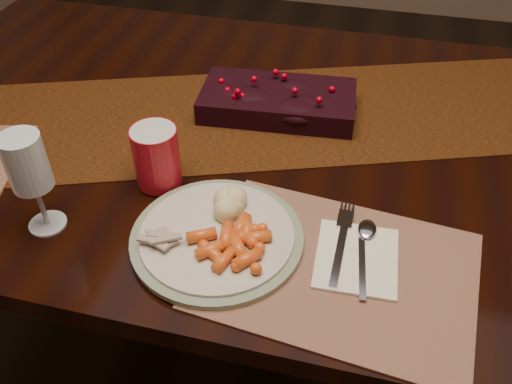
% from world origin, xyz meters
% --- Properties ---
extents(floor, '(5.00, 5.00, 0.00)m').
position_xyz_m(floor, '(0.00, 0.00, 0.00)').
color(floor, black).
rests_on(floor, ground).
extents(dining_table, '(1.80, 1.00, 0.75)m').
position_xyz_m(dining_table, '(0.00, 0.00, 0.38)').
color(dining_table, black).
rests_on(dining_table, floor).
extents(table_runner, '(1.81, 0.96, 0.00)m').
position_xyz_m(table_runner, '(0.00, 0.07, 0.75)').
color(table_runner, '#573108').
rests_on(table_runner, dining_table).
extents(centerpiece, '(0.33, 0.19, 0.06)m').
position_xyz_m(centerpiece, '(-0.02, 0.07, 0.78)').
color(centerpiece, black).
rests_on(centerpiece, table_runner).
extents(placemat_main, '(0.44, 0.34, 0.00)m').
position_xyz_m(placemat_main, '(0.16, -0.33, 0.75)').
color(placemat_main, brown).
rests_on(placemat_main, dining_table).
extents(dinner_plate, '(0.29, 0.29, 0.02)m').
position_xyz_m(dinner_plate, '(-0.03, -0.32, 0.76)').
color(dinner_plate, beige).
rests_on(dinner_plate, placemat_main).
extents(baby_carrots, '(0.12, 0.10, 0.02)m').
position_xyz_m(baby_carrots, '(-0.02, -0.34, 0.78)').
color(baby_carrots, orange).
rests_on(baby_carrots, dinner_plate).
extents(mashed_potatoes, '(0.09, 0.08, 0.04)m').
position_xyz_m(mashed_potatoes, '(-0.04, -0.27, 0.79)').
color(mashed_potatoes, tan).
rests_on(mashed_potatoes, dinner_plate).
extents(turkey_shreds, '(0.08, 0.07, 0.02)m').
position_xyz_m(turkey_shreds, '(-0.12, -0.36, 0.78)').
color(turkey_shreds, beige).
rests_on(turkey_shreds, dinner_plate).
extents(napkin, '(0.13, 0.15, 0.00)m').
position_xyz_m(napkin, '(0.19, -0.31, 0.76)').
color(napkin, white).
rests_on(napkin, placemat_main).
extents(fork, '(0.03, 0.17, 0.00)m').
position_xyz_m(fork, '(0.16, -0.29, 0.76)').
color(fork, silver).
rests_on(fork, napkin).
extents(spoon, '(0.05, 0.15, 0.00)m').
position_xyz_m(spoon, '(0.20, -0.30, 0.76)').
color(spoon, silver).
rests_on(spoon, napkin).
extents(red_cup, '(0.10, 0.10, 0.11)m').
position_xyz_m(red_cup, '(-0.18, -0.21, 0.81)').
color(red_cup, '#B11322').
rests_on(red_cup, placemat_main).
extents(wine_glass, '(0.07, 0.07, 0.18)m').
position_xyz_m(wine_glass, '(-0.32, -0.35, 0.84)').
color(wine_glass, white).
rests_on(wine_glass, dining_table).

